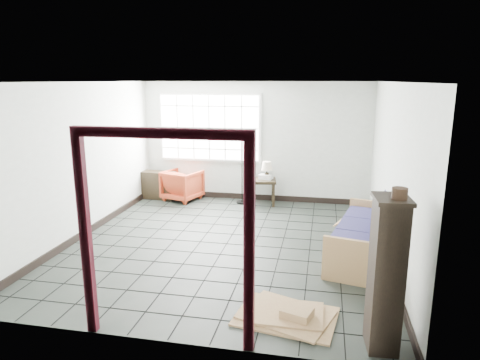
% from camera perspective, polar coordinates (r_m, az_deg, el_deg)
% --- Properties ---
extents(ground, '(5.50, 5.50, 0.00)m').
position_cam_1_polar(ground, '(7.11, -1.79, -8.50)').
color(ground, black).
rests_on(ground, ground).
extents(room_shell, '(5.02, 5.52, 2.61)m').
position_cam_1_polar(room_shell, '(6.70, -1.84, 5.05)').
color(room_shell, beige).
rests_on(room_shell, ground).
extents(window_panel, '(2.32, 0.08, 1.52)m').
position_cam_1_polar(window_panel, '(9.53, -4.08, 6.98)').
color(window_panel, silver).
rests_on(window_panel, ground).
extents(doorway_trim, '(1.80, 0.08, 2.20)m').
position_cam_1_polar(doorway_trim, '(4.22, -10.23, -4.27)').
color(doorway_trim, '#3B0D16').
rests_on(doorway_trim, ground).
extents(futon_sofa, '(1.21, 2.18, 0.91)m').
position_cam_1_polar(futon_sofa, '(6.77, 16.70, -7.24)').
color(futon_sofa, '#9B6746').
rests_on(futon_sofa, ground).
extents(armchair, '(0.91, 0.88, 0.75)m').
position_cam_1_polar(armchair, '(9.62, -7.68, -0.47)').
color(armchair, maroon).
rests_on(armchair, ground).
extents(side_table, '(0.58, 0.58, 0.56)m').
position_cam_1_polar(side_table, '(9.18, 3.20, -0.49)').
color(side_table, black).
rests_on(side_table, ground).
extents(table_lamp, '(0.31, 0.31, 0.38)m').
position_cam_1_polar(table_lamp, '(9.15, 3.61, 1.76)').
color(table_lamp, black).
rests_on(table_lamp, side_table).
extents(projector, '(0.30, 0.26, 0.10)m').
position_cam_1_polar(projector, '(9.17, 3.46, 0.44)').
color(projector, silver).
rests_on(projector, side_table).
extents(floor_lamp, '(0.43, 0.28, 1.60)m').
position_cam_1_polar(floor_lamp, '(9.11, 0.93, 1.98)').
color(floor_lamp, black).
rests_on(floor_lamp, ground).
extents(console_shelf, '(0.82, 0.38, 0.62)m').
position_cam_1_polar(console_shelf, '(9.84, -10.90, -0.66)').
color(console_shelf, black).
rests_on(console_shelf, ground).
extents(tall_shelf, '(0.36, 0.45, 1.57)m').
position_cam_1_polar(tall_shelf, '(4.48, 18.91, -11.71)').
color(tall_shelf, black).
rests_on(tall_shelf, ground).
extents(pot, '(0.19, 0.19, 0.11)m').
position_cam_1_polar(pot, '(4.16, 20.52, -1.70)').
color(pot, black).
rests_on(pot, tall_shelf).
extents(open_box, '(0.92, 0.66, 0.47)m').
position_cam_1_polar(open_box, '(7.17, 15.84, -7.36)').
color(open_box, '#8A6043').
rests_on(open_box, ground).
extents(cardboard_pile, '(1.21, 1.00, 0.16)m').
position_cam_1_polar(cardboard_pile, '(5.09, 6.36, -17.41)').
color(cardboard_pile, '#8A6043').
rests_on(cardboard_pile, ground).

